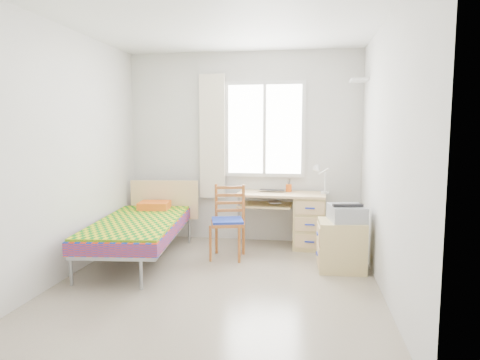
% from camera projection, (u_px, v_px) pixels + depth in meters
% --- Properties ---
extents(floor, '(3.50, 3.50, 0.00)m').
position_uv_depth(floor, '(218.00, 282.00, 4.36)').
color(floor, '#BCAD93').
rests_on(floor, ground).
extents(ceiling, '(3.50, 3.50, 0.00)m').
position_uv_depth(ceiling, '(216.00, 18.00, 4.05)').
color(ceiling, white).
rests_on(ceiling, wall_back).
extents(wall_back, '(3.20, 0.00, 3.20)m').
position_uv_depth(wall_back, '(243.00, 148.00, 5.92)').
color(wall_back, silver).
rests_on(wall_back, ground).
extents(wall_left, '(0.00, 3.50, 3.50)m').
position_uv_depth(wall_left, '(67.00, 153.00, 4.45)').
color(wall_left, silver).
rests_on(wall_left, ground).
extents(wall_right, '(0.00, 3.50, 3.50)m').
position_uv_depth(wall_right, '(386.00, 156.00, 3.96)').
color(wall_right, silver).
rests_on(wall_right, ground).
extents(window, '(1.10, 0.04, 1.30)m').
position_uv_depth(window, '(265.00, 129.00, 5.83)').
color(window, white).
rests_on(window, wall_back).
extents(curtain, '(0.35, 0.05, 1.70)m').
position_uv_depth(curtain, '(212.00, 137.00, 5.90)').
color(curtain, '#F9EDCE').
rests_on(curtain, wall_back).
extents(floating_shelf, '(0.20, 0.32, 0.03)m').
position_uv_depth(floating_shelf, '(359.00, 80.00, 5.26)').
color(floating_shelf, white).
rests_on(floating_shelf, wall_right).
extents(bed, '(1.11, 2.04, 0.85)m').
position_uv_depth(bed, '(141.00, 225.00, 5.09)').
color(bed, gray).
rests_on(bed, floor).
extents(desk, '(1.17, 0.57, 0.72)m').
position_uv_depth(desk, '(304.00, 218.00, 5.62)').
color(desk, '#D9BD72').
rests_on(desk, floor).
extents(chair, '(0.47, 0.47, 0.89)m').
position_uv_depth(chair, '(229.00, 217.00, 5.18)').
color(chair, '#97401D').
rests_on(chair, floor).
extents(cabinet, '(0.53, 0.47, 0.55)m').
position_uv_depth(cabinet, '(341.00, 245.00, 4.72)').
color(cabinet, tan).
rests_on(cabinet, floor).
extents(printer, '(0.43, 0.47, 0.18)m').
position_uv_depth(printer, '(347.00, 213.00, 4.69)').
color(printer, gray).
rests_on(printer, cabinet).
extents(laptop, '(0.36, 0.25, 0.03)m').
position_uv_depth(laptop, '(271.00, 191.00, 5.70)').
color(laptop, black).
rests_on(laptop, desk).
extents(pen_cup, '(0.09, 0.09, 0.10)m').
position_uv_depth(pen_cup, '(289.00, 188.00, 5.74)').
color(pen_cup, orange).
rests_on(pen_cup, desk).
extents(task_lamp, '(0.22, 0.32, 0.39)m').
position_uv_depth(task_lamp, '(321.00, 176.00, 5.43)').
color(task_lamp, white).
rests_on(task_lamp, desk).
extents(book, '(0.20, 0.24, 0.02)m').
position_uv_depth(book, '(268.00, 202.00, 5.67)').
color(book, gray).
rests_on(book, desk).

